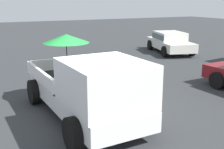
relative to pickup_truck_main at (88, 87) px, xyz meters
name	(u,v)px	position (x,y,z in m)	size (l,w,h in m)	color
ground_plane	(83,116)	(-0.39, -0.02, -0.99)	(80.00, 80.00, 0.00)	#2D3033
pickup_truck_main	(88,87)	(0.00, 0.00, 0.00)	(5.12, 2.40, 2.26)	black
parked_sedan_far	(170,41)	(-7.75, 8.85, -0.25)	(4.61, 2.84, 1.33)	black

